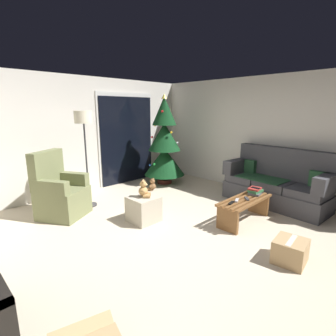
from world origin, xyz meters
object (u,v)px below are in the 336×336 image
Objects in this scene: remote_black at (231,203)px; floor_lamp at (84,127)px; coffee_table at (244,207)px; book_stack at (255,191)px; remote_silver at (237,200)px; cell_phone at (256,188)px; teddy_bear_honey at (144,190)px; teddy_bear_chestnut_by_tree at (152,185)px; ottoman at (144,209)px; couch at (277,184)px; christmas_tree at (164,145)px; remote_graphite at (247,199)px; armchair at (60,194)px; cardboard_box_taped_mid_floor at (290,251)px.

floor_lamp reaches higher than remote_black.
coffee_table is 0.39m from book_stack.
remote_silver is 1.08× the size of cell_phone.
teddy_bear_honey reaches higher than remote_silver.
teddy_bear_chestnut_by_tree is at bearing -4.94° from floor_lamp.
coffee_table is 3.11m from floor_lamp.
book_stack reaches higher than ottoman.
ottoman is 1.54× the size of teddy_bear_chestnut_by_tree.
cell_phone reaches higher than teddy_bear_chestnut_by_tree.
couch reaches higher than remote_black.
book_stack is 3.22m from floor_lamp.
couch is at bearing 77.84° from remote_black.
coffee_table is 1.66m from teddy_bear_honey.
christmas_tree is 7.59× the size of teddy_bear_chestnut_by_tree.
cell_phone is at bearing -37.75° from teddy_bear_honey.
floor_lamp is at bearing 175.06° from teddy_bear_chestnut_by_tree.
remote_graphite is 3.13m from armchair.
cell_phone is 1.44m from cardboard_box_taped_mid_floor.
remote_silver is 0.56× the size of book_stack.
armchair reaches higher than remote_graphite.
christmas_tree is 3.87m from cardboard_box_taped_mid_floor.
remote_black reaches higher than teddy_bear_chestnut_by_tree.
floor_lamp is at bearing 10.71° from armchair.
armchair is (-2.04, 2.34, 0.14)m from coffee_table.
book_stack is at bearing -37.54° from teddy_bear_honey.
cell_phone is at bearing -82.18° from teddy_bear_chestnut_by_tree.
armchair is 3.62m from cardboard_box_taped_mid_floor.
remote_silver is 2.31m from teddy_bear_chestnut_by_tree.
remote_silver is 0.14× the size of armchair.
armchair reaches higher than cardboard_box_taped_mid_floor.
christmas_tree is at bearing 83.33° from book_stack.
teddy_bear_chestnut_by_tree is at bearing 97.96° from book_stack.
couch is 1.54m from remote_black.
christmas_tree reaches higher than remote_black.
book_stack reaches higher than coffee_table.
teddy_bear_honey is 1.00× the size of teddy_bear_chestnut_by_tree.
armchair is 1.48m from ottoman.
coffee_table is at bearing 53.37° from remote_silver.
teddy_bear_chestnut_by_tree is (1.49, -0.13, -1.38)m from floor_lamp.
couch is 0.86m from cell_phone.
coffee_table is 0.42m from cell_phone.
armchair is at bearing 126.84° from ottoman.
floor_lamp is at bearing 103.45° from teddy_bear_honey.
couch is 1.11× the size of floor_lamp.
coffee_table is at bearing -59.17° from floor_lamp.
couch reaches higher than teddy_bear_honey.
cell_phone is at bearing -96.77° from christmas_tree.
ottoman reaches higher than coffee_table.
cell_phone is at bearing -53.60° from floor_lamp.
cell_phone is at bearing -37.79° from ottoman.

